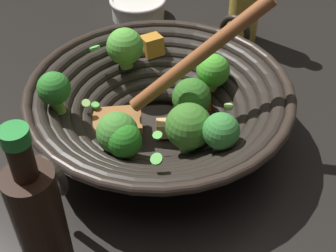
# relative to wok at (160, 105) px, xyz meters

# --- Properties ---
(ground_plane) EXTENTS (4.00, 4.00, 0.00)m
(ground_plane) POSITION_rel_wok_xyz_m (-0.00, -0.00, -0.06)
(ground_plane) COLOR black
(wok) EXTENTS (0.37, 0.36, 0.21)m
(wok) POSITION_rel_wok_xyz_m (0.00, 0.00, 0.00)
(wok) COLOR black
(wok) RESTS_ON ground
(soy_sauce_bottle) EXTENTS (0.05, 0.05, 0.21)m
(soy_sauce_bottle) POSITION_rel_wok_xyz_m (0.23, -0.08, 0.03)
(soy_sauce_bottle) COLOR black
(soy_sauce_bottle) RESTS_ON ground
(prep_bowl) EXTENTS (0.11, 0.11, 0.04)m
(prep_bowl) POSITION_rel_wok_xyz_m (-0.34, -0.10, -0.04)
(prep_bowl) COLOR silver
(prep_bowl) RESTS_ON ground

